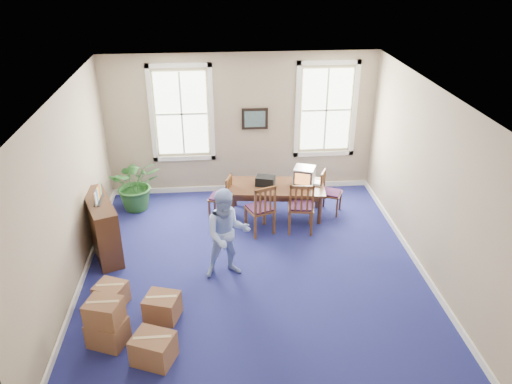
{
  "coord_description": "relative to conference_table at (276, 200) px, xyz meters",
  "views": [
    {
      "loc": [
        -0.59,
        -7.34,
        5.28
      ],
      "look_at": [
        0.1,
        0.6,
        1.25
      ],
      "focal_mm": 35.0,
      "sensor_mm": 36.0,
      "label": 1
    }
  ],
  "objects": [
    {
      "name": "chair_near_left",
      "position": [
        -0.41,
        -0.68,
        0.2
      ],
      "size": [
        0.63,
        0.63,
        1.08
      ],
      "primitive_type": null,
      "rotation": [
        0.0,
        0.0,
        3.52
      ],
      "color": "brown",
      "rests_on": "ground"
    },
    {
      "name": "wall_left",
      "position": [
        -3.65,
        -1.97,
        1.26
      ],
      "size": [
        0.0,
        6.5,
        6.5
      ],
      "primitive_type": "plane",
      "rotation": [
        1.57,
        0.0,
        1.57
      ],
      "color": "tan",
      "rests_on": "ground"
    },
    {
      "name": "baseboard_right",
      "position": [
        2.32,
        -1.97,
        -0.28
      ],
      "size": [
        0.04,
        6.5,
        0.12
      ],
      "primitive_type": "cube",
      "color": "white",
      "rests_on": "ground"
    },
    {
      "name": "baseboard_left",
      "position": [
        -3.62,
        -1.97,
        -0.28
      ],
      "size": [
        0.04,
        6.5,
        0.12
      ],
      "primitive_type": "cube",
      "color": "white",
      "rests_on": "ground"
    },
    {
      "name": "game_console",
      "position": [
        0.87,
        -0.0,
        0.37
      ],
      "size": [
        0.22,
        0.24,
        0.05
      ],
      "primitive_type": "cube",
      "rotation": [
        0.0,
        0.0,
        -0.33
      ],
      "color": "white",
      "rests_on": "conference_table"
    },
    {
      "name": "chair_near_right",
      "position": [
        0.41,
        -0.68,
        0.21
      ],
      "size": [
        0.57,
        0.57,
        1.11
      ],
      "primitive_type": null,
      "rotation": [
        0.0,
        0.0,
        3.0
      ],
      "color": "brown",
      "rests_on": "ground"
    },
    {
      "name": "man",
      "position": [
        -1.1,
        -2.07,
        0.48
      ],
      "size": [
        0.88,
        0.73,
        1.65
      ],
      "primitive_type": "imported",
      "rotation": [
        0.0,
        0.0,
        0.14
      ],
      "color": "#8BA3E2",
      "rests_on": "ground"
    },
    {
      "name": "chair_end_left",
      "position": [
        -1.18,
        0.0,
        0.13
      ],
      "size": [
        0.54,
        0.54,
        0.95
      ],
      "primitive_type": null,
      "rotation": [
        0.0,
        0.0,
        -1.89
      ],
      "color": "brown",
      "rests_on": "ground"
    },
    {
      "name": "chair_end_right",
      "position": [
        1.18,
        0.0,
        0.13
      ],
      "size": [
        0.56,
        0.56,
        0.93
      ],
      "primitive_type": null,
      "rotation": [
        0.0,
        0.0,
        1.14
      ],
      "color": "brown",
      "rests_on": "ground"
    },
    {
      "name": "window_right",
      "position": [
        1.25,
        1.26,
        1.56
      ],
      "size": [
        1.4,
        0.12,
        2.2
      ],
      "primitive_type": null,
      "color": "white",
      "rests_on": "ground"
    },
    {
      "name": "ceiling",
      "position": [
        -0.65,
        -1.97,
        2.86
      ],
      "size": [
        6.5,
        6.5,
        0.0
      ],
      "primitive_type": "plane",
      "rotation": [
        3.14,
        0.0,
        0.0
      ],
      "color": "white",
      "rests_on": "ground"
    },
    {
      "name": "floor",
      "position": [
        -0.65,
        -1.97,
        -0.34
      ],
      "size": [
        6.5,
        6.5,
        0.0
      ],
      "primitive_type": "plane",
      "color": "navy",
      "rests_on": "ground"
    },
    {
      "name": "cardboard_boxes",
      "position": [
        -2.7,
        -3.51,
        0.06
      ],
      "size": [
        1.8,
        1.8,
        0.8
      ],
      "primitive_type": null,
      "rotation": [
        0.0,
        0.0,
        -0.37
      ],
      "color": "brown",
      "rests_on": "ground"
    },
    {
      "name": "window_left",
      "position": [
        -1.95,
        1.26,
        1.56
      ],
      "size": [
        1.4,
        0.12,
        2.2
      ],
      "primitive_type": null,
      "color": "white",
      "rests_on": "ground"
    },
    {
      "name": "crt_tv",
      "position": [
        0.59,
        0.05,
        0.53
      ],
      "size": [
        0.54,
        0.56,
        0.37
      ],
      "primitive_type": null,
      "rotation": [
        0.0,
        0.0,
        -0.36
      ],
      "color": "#B7B7BC",
      "rests_on": "conference_table"
    },
    {
      "name": "brochure_rack",
      "position": [
        -3.36,
        -1.17,
        0.9
      ],
      "size": [
        0.32,
        0.61,
        0.27
      ],
      "primitive_type": null,
      "rotation": [
        0.0,
        0.0,
        0.36
      ],
      "color": "#99999E",
      "rests_on": "credenza"
    },
    {
      "name": "wall_picture",
      "position": [
        -0.35,
        1.23,
        1.41
      ],
      "size": [
        0.58,
        0.06,
        0.48
      ],
      "primitive_type": null,
      "color": "black",
      "rests_on": "ground"
    },
    {
      "name": "credenza",
      "position": [
        -3.38,
        -1.17,
        0.21
      ],
      "size": [
        0.89,
        1.45,
        1.1
      ],
      "primitive_type": "cube",
      "rotation": [
        0.0,
        0.0,
        0.38
      ],
      "color": "#4A2B1A",
      "rests_on": "ground"
    },
    {
      "name": "wall_front",
      "position": [
        -0.65,
        -5.22,
        1.26
      ],
      "size": [
        6.5,
        0.0,
        6.5
      ],
      "primitive_type": "plane",
      "rotation": [
        -1.57,
        0.0,
        0.0
      ],
      "color": "tan",
      "rests_on": "ground"
    },
    {
      "name": "baseboard_back",
      "position": [
        -0.65,
        1.25,
        -0.28
      ],
      "size": [
        6.0,
        0.04,
        0.12
      ],
      "primitive_type": "cube",
      "color": "white",
      "rests_on": "ground"
    },
    {
      "name": "wall_back",
      "position": [
        -0.65,
        1.28,
        1.26
      ],
      "size": [
        6.5,
        0.0,
        6.5
      ],
      "primitive_type": "plane",
      "rotation": [
        1.57,
        0.0,
        0.0
      ],
      "color": "tan",
      "rests_on": "ground"
    },
    {
      "name": "equipment_bag",
      "position": [
        -0.23,
        0.05,
        0.44
      ],
      "size": [
        0.45,
        0.36,
        0.19
      ],
      "primitive_type": "cube",
      "rotation": [
        0.0,
        0.0,
        -0.31
      ],
      "color": "black",
      "rests_on": "conference_table"
    },
    {
      "name": "potted_plant",
      "position": [
        -2.98,
        0.54,
        0.25
      ],
      "size": [
        1.19,
        1.07,
        1.19
      ],
      "primitive_type": "imported",
      "rotation": [
        0.0,
        0.0,
        0.15
      ],
      "color": "#245A23",
      "rests_on": "ground"
    },
    {
      "name": "wall_right",
      "position": [
        2.35,
        -1.97,
        1.26
      ],
      "size": [
        0.0,
        6.5,
        6.5
      ],
      "primitive_type": "plane",
      "rotation": [
        1.57,
        0.0,
        -1.57
      ],
      "color": "tan",
      "rests_on": "ground"
    },
    {
      "name": "conference_table",
      "position": [
        0.0,
        0.0,
        0.0
      ],
      "size": [
        2.1,
        1.15,
        0.68
      ],
      "primitive_type": null,
      "rotation": [
        0.0,
        0.0,
        -0.12
      ],
      "color": "#4A2B1A",
      "rests_on": "ground"
    }
  ]
}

